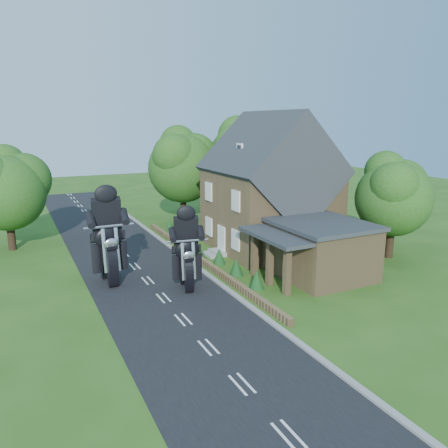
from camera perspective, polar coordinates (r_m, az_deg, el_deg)
name	(u,v)px	position (r m, az deg, el deg)	size (l,w,h in m)	color
ground	(164,298)	(24.47, -7.90, -9.57)	(120.00, 120.00, 0.00)	#284F16
road	(164,298)	(24.46, -7.91, -9.55)	(7.00, 80.00, 0.02)	black
kerb	(223,286)	(25.71, -0.10, -8.14)	(0.30, 80.00, 0.12)	gray
garden_wall	(200,259)	(30.21, -3.18, -4.59)	(0.30, 22.00, 0.40)	olive
house	(270,191)	(32.94, 6.02, 4.25)	(9.54, 8.64, 10.24)	olive
annex	(319,248)	(27.72, 12.28, -3.14)	(7.05, 5.94, 3.44)	olive
tree_annex_side	(397,192)	(32.66, 21.62, 3.94)	(5.64, 5.20, 7.48)	black
tree_house_right	(315,173)	(38.47, 11.80, 6.60)	(6.51, 6.00, 8.40)	black
tree_behind_house	(247,155)	(43.27, 3.04, 8.94)	(7.81, 7.20, 10.08)	black
tree_behind_left	(186,162)	(41.63, -4.96, 8.06)	(6.94, 6.40, 9.16)	black
tree_far_road	(11,186)	(35.91, -26.02, 4.53)	(6.08, 5.60, 7.84)	black
shrub_a	(256,279)	(25.45, 4.27, -7.23)	(0.90, 0.90, 1.10)	#113816
shrub_b	(236,267)	(27.51, 1.62, -5.62)	(0.90, 0.90, 1.10)	#113816
shrub_c	(219,256)	(29.63, -0.64, -4.22)	(0.90, 0.90, 1.10)	#113816
shrub_d	(191,239)	(34.03, -4.28, -1.95)	(0.90, 0.90, 1.10)	#113816
shrub_e	(180,232)	(36.29, -5.77, -1.02)	(0.90, 0.90, 1.10)	#113816
shrub_f	(170,226)	(38.58, -7.07, -0.21)	(0.90, 0.90, 1.10)	#113816
motorcycle_lead	(187,277)	(25.34, -4.87, -6.88)	(0.40, 1.58, 1.48)	black
motorcycle_follow	(110,269)	(26.97, -14.69, -5.68)	(0.48, 1.91, 1.78)	black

